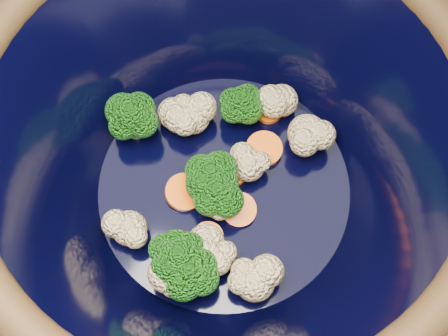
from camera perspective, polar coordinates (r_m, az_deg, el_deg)
The scene contains 4 objects.
ground at distance 1.45m, azimuth 0.52°, elevation -15.10°, with size 3.00×3.00×0.00m, color #9E7A54.
counter at distance 1.01m, azimuth 0.74°, elevation -11.38°, with size 1.20×1.20×0.90m, color beige.
mixing_bowl at distance 0.48m, azimuth 0.00°, elevation 0.78°, with size 0.48×0.48×0.17m.
vegetable_pile at distance 0.51m, azimuth -1.82°, elevation -2.03°, with size 0.20×0.21×0.05m.
Camera 1 is at (0.11, -0.18, 1.43)m, focal length 50.00 mm.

